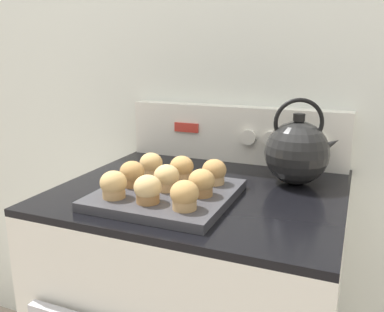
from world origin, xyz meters
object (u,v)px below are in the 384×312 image
at_px(muffin_r2_c1, 182,168).
at_px(muffin_r2_c2, 214,172).
at_px(muffin_r1_c1, 167,178).
at_px(muffin_r1_c2, 202,183).
at_px(muffin_r0_c2, 185,196).
at_px(muffin_r0_c0, 114,185).
at_px(muffin_pan, 167,195).
at_px(muffin_r2_c0, 151,165).
at_px(muffin_r0_c1, 148,190).
at_px(tea_kettle, 297,152).
at_px(muffin_r1_c0, 132,174).

relative_size(muffin_r2_c1, muffin_r2_c2, 1.00).
height_order(muffin_r1_c1, muffin_r2_c2, same).
xyz_separation_m(muffin_r1_c2, muffin_r2_c2, (-0.00, 0.09, 0.00)).
distance_m(muffin_r0_c2, muffin_r1_c2, 0.09).
height_order(muffin_r0_c0, muffin_r2_c2, same).
relative_size(muffin_pan, muffin_r2_c0, 4.96).
xyz_separation_m(muffin_r2_c0, muffin_r2_c1, (0.09, 0.00, 0.00)).
xyz_separation_m(muffin_pan, muffin_r2_c2, (0.09, 0.09, 0.04)).
distance_m(muffin_r0_c1, tea_kettle, 0.43).
xyz_separation_m(muffin_r1_c0, muffin_r2_c0, (0.00, 0.09, 0.00)).
distance_m(muffin_r0_c1, muffin_r2_c2, 0.20).
relative_size(muffin_r1_c2, muffin_r2_c1, 1.00).
xyz_separation_m(muffin_r2_c1, muffin_r2_c2, (0.09, 0.00, 0.00)).
relative_size(muffin_r1_c0, tea_kettle, 0.27).
xyz_separation_m(muffin_r0_c1, muffin_r2_c2, (0.09, 0.18, 0.00)).
height_order(muffin_r2_c1, muffin_r2_c2, same).
height_order(muffin_pan, muffin_r2_c2, muffin_r2_c2).
xyz_separation_m(muffin_r0_c2, muffin_r2_c0, (-0.18, 0.18, 0.00)).
xyz_separation_m(muffin_r2_c2, tea_kettle, (0.18, 0.15, 0.04)).
bearing_deg(muffin_r2_c1, muffin_pan, -89.65).
height_order(muffin_r0_c1, muffin_r1_c0, same).
height_order(muffin_r1_c2, tea_kettle, tea_kettle).
relative_size(muffin_pan, muffin_r2_c1, 4.96).
relative_size(muffin_r1_c0, muffin_r2_c0, 1.00).
xyz_separation_m(muffin_r0_c1, muffin_r1_c0, (-0.09, 0.09, 0.00)).
bearing_deg(muffin_pan, muffin_r2_c0, 134.58).
distance_m(muffin_pan, muffin_r1_c2, 0.10).
bearing_deg(muffin_r1_c0, muffin_r2_c1, 45.22).
height_order(muffin_r0_c1, muffin_r1_c1, same).
height_order(muffin_r0_c2, muffin_r2_c2, same).
height_order(muffin_r1_c2, muffin_r2_c0, same).
distance_m(muffin_r0_c1, muffin_r2_c1, 0.18).
xyz_separation_m(muffin_r0_c1, muffin_r2_c1, (0.00, 0.18, 0.00)).
distance_m(muffin_r1_c0, muffin_r2_c0, 0.09).
xyz_separation_m(muffin_r1_c1, muffin_r1_c2, (0.09, -0.00, 0.00)).
relative_size(muffin_pan, muffin_r1_c1, 4.96).
bearing_deg(muffin_r1_c0, tea_kettle, 33.85).
bearing_deg(muffin_r1_c1, muffin_r0_c2, -46.99).
distance_m(muffin_pan, tea_kettle, 0.37).
xyz_separation_m(muffin_r0_c0, muffin_r2_c2, (0.18, 0.19, 0.00)).
bearing_deg(muffin_r0_c0, muffin_r0_c1, 1.60).
height_order(muffin_r0_c1, muffin_r2_c1, same).
relative_size(muffin_r0_c2, muffin_r1_c1, 1.00).
xyz_separation_m(muffin_r1_c1, tea_kettle, (0.27, 0.24, 0.04)).
xyz_separation_m(muffin_r0_c0, muffin_r2_c0, (-0.00, 0.18, 0.00)).
bearing_deg(muffin_r1_c1, muffin_r0_c0, -133.31).
distance_m(muffin_r1_c1, muffin_r2_c1, 0.09).
bearing_deg(muffin_r1_c1, muffin_r2_c2, 45.58).
xyz_separation_m(muffin_r0_c1, muffin_r2_c0, (-0.09, 0.18, 0.00)).
xyz_separation_m(muffin_pan, muffin_r2_c1, (-0.00, 0.09, 0.04)).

